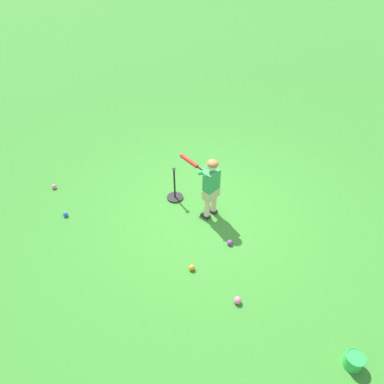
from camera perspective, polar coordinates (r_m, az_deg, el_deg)
ground_plane at (r=5.88m, az=2.37°, el=-3.06°), size 40.00×40.00×0.00m
child_batter at (r=5.41m, az=2.91°, el=1.51°), size 0.56×0.69×1.08m
play_ball_far_right at (r=6.11m, az=-19.81°, el=-3.42°), size 0.08×0.08×0.08m
play_ball_far_left at (r=6.78m, az=-21.44°, el=0.84°), size 0.08×0.08×0.08m
play_ball_by_bucket at (r=5.34m, az=6.13°, el=-8.14°), size 0.08×0.08×0.08m
play_ball_midfield at (r=5.00m, az=-0.03°, el=-12.15°), size 0.08×0.08×0.08m
play_ball_near_batter at (r=4.72m, az=7.40°, el=-17.01°), size 0.10×0.10×0.10m
batting_tee at (r=6.06m, az=-2.79°, el=-0.22°), size 0.28×0.28×0.62m
toy_bucket at (r=4.61m, az=24.75°, el=-23.58°), size 0.22×0.22×0.19m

